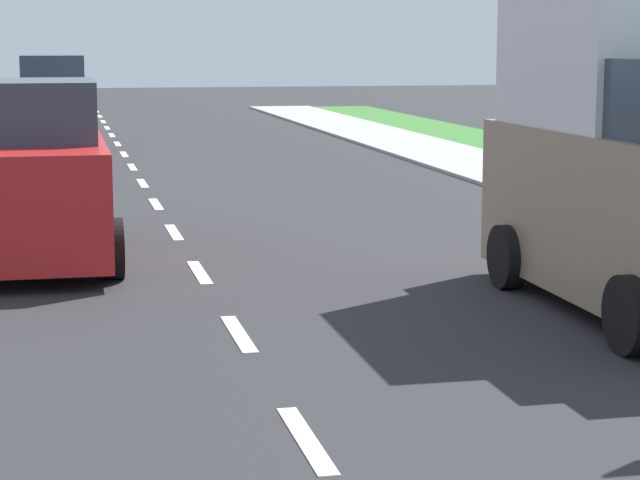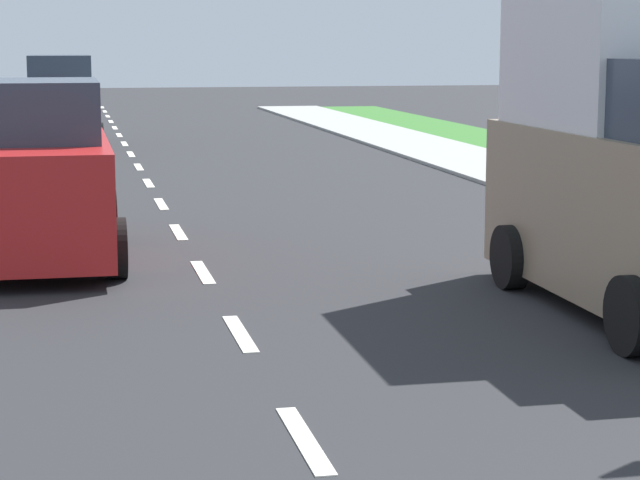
% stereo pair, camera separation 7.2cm
% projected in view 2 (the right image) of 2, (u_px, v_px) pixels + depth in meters
% --- Properties ---
extents(ground_plane, '(96.00, 96.00, 0.00)m').
position_uv_depth(ground_plane, '(147.00, 182.00, 22.76)').
color(ground_plane, '#28282B').
extents(lane_center_line, '(0.14, 46.40, 0.01)m').
position_uv_depth(lane_center_line, '(134.00, 160.00, 26.81)').
color(lane_center_line, silver).
rests_on(lane_center_line, ground).
extents(car_oncoming_lead, '(1.90, 4.12, 2.14)m').
position_uv_depth(car_oncoming_lead, '(38.00, 178.00, 14.36)').
color(car_oncoming_lead, red).
rests_on(car_oncoming_lead, ground).
extents(car_oncoming_third, '(1.97, 4.31, 2.26)m').
position_uv_depth(car_oncoming_third, '(61.00, 104.00, 30.16)').
color(car_oncoming_third, slate).
rests_on(car_oncoming_third, ground).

